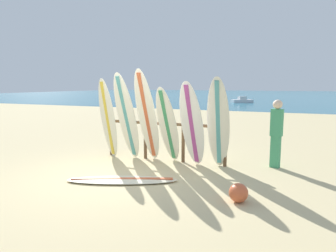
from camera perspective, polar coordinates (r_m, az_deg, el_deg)
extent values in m
plane|color=#CCB784|center=(7.08, -9.99, -9.22)|extent=(120.00, 120.00, 0.00)
cube|color=teal|center=(63.83, 19.36, 5.53)|extent=(120.00, 80.00, 0.01)
cylinder|color=brown|center=(9.05, -10.63, -1.74)|extent=(0.09, 0.09, 1.16)
cylinder|color=brown|center=(8.50, -4.28, -2.25)|extent=(0.09, 0.09, 1.16)
cylinder|color=brown|center=(8.06, 2.87, -2.79)|extent=(0.09, 0.09, 1.16)
cylinder|color=brown|center=(7.76, 10.70, -3.33)|extent=(0.09, 0.09, 1.16)
cylinder|color=brown|center=(8.20, -0.81, 0.43)|extent=(3.46, 0.08, 0.08)
ellipsoid|color=silver|center=(8.54, -11.17, 1.32)|extent=(0.52, 0.58, 2.23)
cube|color=gold|center=(8.54, -11.17, 1.32)|extent=(0.13, 0.52, 2.05)
ellipsoid|color=white|center=(8.20, -7.75, 1.63)|extent=(0.59, 0.92, 2.37)
cube|color=teal|center=(8.20, -7.75, 1.63)|extent=(0.14, 0.84, 2.19)
ellipsoid|color=white|center=(7.96, -3.94, 1.81)|extent=(0.54, 0.99, 2.46)
cube|color=#CC5933|center=(7.96, -3.94, 1.81)|extent=(0.11, 0.92, 2.27)
ellipsoid|color=white|center=(7.77, -0.03, 0.05)|extent=(0.54, 0.98, 2.02)
cube|color=#388C59|center=(7.77, -0.03, 0.05)|extent=(0.13, 0.90, 1.86)
ellipsoid|color=white|center=(7.44, 4.53, 0.20)|extent=(0.66, 0.90, 2.15)
cube|color=#A53F8C|center=(7.44, 4.53, 0.20)|extent=(0.18, 0.80, 1.99)
ellipsoid|color=silver|center=(7.46, 9.40, 0.52)|extent=(0.57, 0.63, 2.25)
cube|color=teal|center=(7.46, 9.40, 0.52)|extent=(0.11, 0.59, 2.08)
ellipsoid|color=beige|center=(6.66, -8.61, -9.97)|extent=(2.40, 1.44, 0.07)
cube|color=#CC5933|center=(6.66, -8.61, -9.97)|extent=(2.04, 0.93, 0.08)
cube|color=#3F9966|center=(8.04, 19.48, -4.58)|extent=(0.25, 0.20, 0.79)
cube|color=#3F9966|center=(7.92, 19.72, 0.60)|extent=(0.31, 0.24, 0.67)
sphere|color=beige|center=(7.88, 19.87, 3.84)|extent=(0.23, 0.23, 0.23)
cube|color=silver|center=(35.62, 13.72, 4.57)|extent=(2.45, 2.11, 0.35)
cube|color=silver|center=(35.61, 13.74, 5.14)|extent=(1.05, 1.00, 0.36)
sphere|color=#CC5933|center=(5.60, 13.08, -12.10)|extent=(0.34, 0.34, 0.34)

